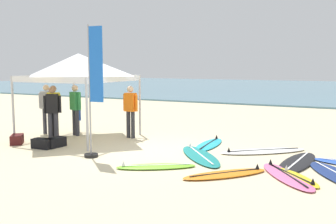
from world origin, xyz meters
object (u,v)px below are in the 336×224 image
surfboard_yellow (291,175)px  gear_bag_on_sand (55,142)px  surfboard_pink (287,176)px  person_yellow (54,107)px  surfboard_lime (156,166)px  surfboard_teal (200,156)px  surfboard_white (263,151)px  surfboard_orange (226,174)px  surfboard_black (298,162)px  person_grey (47,106)px  person_green (75,107)px  surfboard_cyan (209,144)px  person_orange (130,108)px  canopy_tent (78,65)px  gear_bag_by_pole (17,139)px  person_black (53,110)px  banner_flag (93,97)px  gear_bag_near_tent (43,144)px  person_blue (77,114)px

surfboard_yellow → gear_bag_on_sand: (-6.68, 0.08, 0.10)m
surfboard_pink → person_yellow: bearing=169.6°
surfboard_lime → surfboard_teal: bearing=70.9°
surfboard_lime → surfboard_white: (1.85, 2.78, -0.00)m
surfboard_teal → surfboard_orange: same height
surfboard_black → person_grey: size_ratio=1.46×
surfboard_orange → person_green: bearing=158.7°
surfboard_cyan → surfboard_yellow: same height
person_grey → surfboard_pink: bearing=-11.8°
surfboard_teal → person_orange: person_orange is taller
canopy_tent → gear_bag_by_pole: size_ratio=4.96×
surfboard_yellow → person_yellow: (-7.88, 1.35, 0.95)m
surfboard_teal → gear_bag_on_sand: 4.32m
surfboard_lime → surfboard_white: bearing=56.3°
person_black → gear_bag_on_sand: 1.36m
surfboard_pink → surfboard_cyan: bearing=138.3°
surfboard_teal → gear_bag_on_sand: gear_bag_on_sand is taller
surfboard_lime → surfboard_orange: bearing=4.3°
banner_flag → person_orange: bearing=102.8°
surfboard_black → person_black: person_black is taller
person_grey → person_green: bearing=9.3°
surfboard_orange → person_black: bearing=167.6°
surfboard_teal → gear_bag_near_tent: bearing=-166.7°
surfboard_lime → gear_bag_on_sand: size_ratio=3.05×
person_orange → person_green: 1.96m
surfboard_black → canopy_tent: bearing=177.6°
surfboard_orange → person_orange: size_ratio=1.09×
surfboard_teal → gear_bag_by_pole: size_ratio=3.94×
surfboard_cyan → banner_flag: (-2.12, -2.74, 1.54)m
surfboard_cyan → surfboard_lime: size_ratio=1.14×
surfboard_black → person_green: size_ratio=1.46×
person_grey → surfboard_lime: bearing=-22.7°
gear_bag_on_sand → surfboard_white: bearing=20.1°
surfboard_orange → surfboard_white: bearing=85.7°
surfboard_yellow → person_orange: 6.03m
surfboard_pink → gear_bag_by_pole: 7.98m
surfboard_yellow → person_orange: bearing=157.1°
surfboard_yellow → person_green: person_green is taller
person_yellow → person_green: same height
surfboard_lime → gear_bag_near_tent: 3.96m
surfboard_black → surfboard_orange: bearing=-125.0°
surfboard_yellow → person_orange: size_ratio=0.99×
person_yellow → person_black: same height
surfboard_orange → person_grey: (-7.22, 2.21, 0.95)m
surfboard_cyan → surfboard_lime: bearing=-93.9°
person_blue → gear_bag_on_sand: bearing=-65.4°
person_yellow → gear_bag_near_tent: (1.00, -1.57, -0.85)m
person_green → gear_bag_on_sand: bearing=-68.1°
person_grey → surfboard_yellow: bearing=-11.2°
surfboard_pink → person_grey: (-8.43, 1.76, 0.95)m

